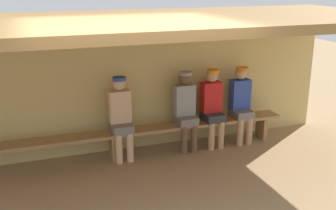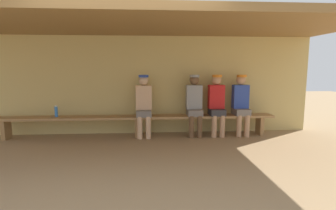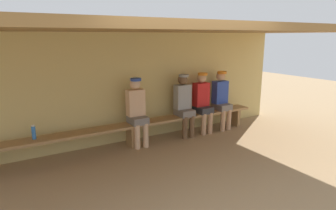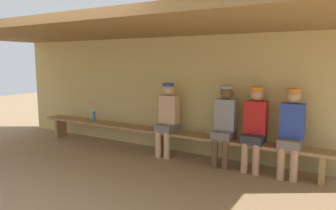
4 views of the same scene
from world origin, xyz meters
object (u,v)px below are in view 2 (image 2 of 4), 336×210
player_in_white (144,103)px  player_with_sunglasses (241,102)px  bench (137,119)px  water_bottle_orange (56,111)px  player_in_red (217,102)px  player_in_blue (194,102)px

player_in_white → player_with_sunglasses: size_ratio=1.00×
bench → player_with_sunglasses: bearing=0.1°
bench → water_bottle_orange: (-1.71, 0.03, 0.19)m
player_with_sunglasses → player_in_red: (-0.55, 0.00, 0.00)m
bench → player_in_blue: bearing=0.2°
bench → player_with_sunglasses: 2.33m
player_with_sunglasses → bench: bearing=-179.9°
player_in_white → player_with_sunglasses: same height
player_in_blue → player_with_sunglasses: (1.05, 0.00, 0.00)m
bench → water_bottle_orange: size_ratio=24.72×
player_in_blue → player_with_sunglasses: bearing=0.0°
bench → player_in_white: 0.39m
bench → player_with_sunglasses: size_ratio=4.46×
bench → player_in_white: bearing=1.4°
player_in_white → player_with_sunglasses: bearing=0.0°
bench → player_in_red: player_in_red is taller
player_in_blue → player_in_red: bearing=0.0°
player_in_white → player_in_blue: size_ratio=1.00×
water_bottle_orange → player_in_white: bearing=-0.8°
player_in_red → player_in_blue: bearing=180.0°
player_in_blue → player_in_red: (0.50, 0.00, 0.00)m
bench → player_with_sunglasses: (2.30, 0.00, 0.36)m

